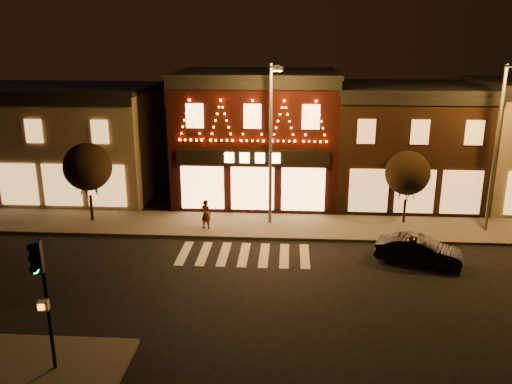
# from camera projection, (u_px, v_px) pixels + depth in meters

# --- Properties ---
(ground) EXTENTS (120.00, 120.00, 0.00)m
(ground) POSITION_uv_depth(u_px,v_px,m) (236.00, 292.00, 22.22)
(ground) COLOR black
(ground) RESTS_ON ground
(sidewalk_far) EXTENTS (44.00, 4.00, 0.15)m
(sidewalk_far) POSITION_uv_depth(u_px,v_px,m) (285.00, 226.00, 29.72)
(sidewalk_far) COLOR #47423D
(sidewalk_far) RESTS_ON ground
(building_left) EXTENTS (12.20, 8.28, 7.30)m
(building_left) POSITION_uv_depth(u_px,v_px,m) (64.00, 140.00, 35.37)
(building_left) COLOR #675B49
(building_left) RESTS_ON ground
(building_pulp) EXTENTS (10.20, 8.34, 8.30)m
(building_pulp) POSITION_uv_depth(u_px,v_px,m) (257.00, 135.00, 34.40)
(building_pulp) COLOR black
(building_pulp) RESTS_ON ground
(building_right_a) EXTENTS (9.20, 8.28, 7.50)m
(building_right_a) POSITION_uv_depth(u_px,v_px,m) (403.00, 143.00, 33.94)
(building_right_a) COLOR black
(building_right_a) RESTS_ON ground
(traffic_signal_near) EXTENTS (0.36, 0.47, 4.46)m
(traffic_signal_near) POSITION_uv_depth(u_px,v_px,m) (41.00, 280.00, 15.91)
(traffic_signal_near) COLOR black
(traffic_signal_near) RESTS_ON sidewalk_near
(streetlamp_mid) EXTENTS (0.77, 2.04, 8.89)m
(streetlamp_mid) POSITION_uv_depth(u_px,v_px,m) (272.00, 133.00, 28.40)
(streetlamp_mid) COLOR #59595E
(streetlamp_mid) RESTS_ON sidewalk_far
(streetlamp_right) EXTENTS (0.57, 2.04, 8.92)m
(streetlamp_right) POSITION_uv_depth(u_px,v_px,m) (499.00, 137.00, 27.24)
(streetlamp_right) COLOR #59595E
(streetlamp_right) RESTS_ON sidewalk_far
(tree_left) EXTENTS (2.71, 2.71, 4.54)m
(tree_left) POSITION_uv_depth(u_px,v_px,m) (88.00, 167.00, 29.62)
(tree_left) COLOR black
(tree_left) RESTS_ON sidewalk_far
(tree_right) EXTENTS (2.49, 2.49, 4.16)m
(tree_right) POSITION_uv_depth(u_px,v_px,m) (408.00, 173.00, 29.33)
(tree_right) COLOR black
(tree_right) RESTS_ON sidewalk_far
(dark_sedan) EXTENTS (4.21, 2.55, 1.31)m
(dark_sedan) POSITION_uv_depth(u_px,v_px,m) (419.00, 250.00, 24.89)
(dark_sedan) COLOR black
(dark_sedan) RESTS_ON ground
(pedestrian) EXTENTS (0.70, 0.58, 1.65)m
(pedestrian) POSITION_uv_depth(u_px,v_px,m) (206.00, 214.00, 28.97)
(pedestrian) COLOR gray
(pedestrian) RESTS_ON sidewalk_far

